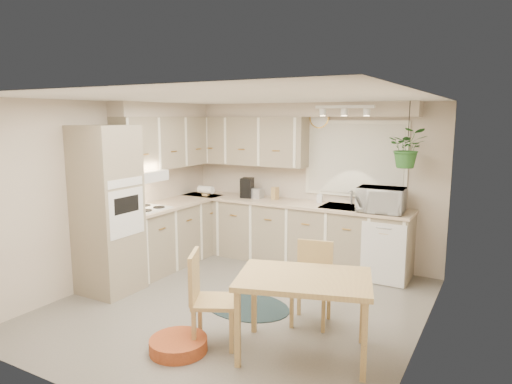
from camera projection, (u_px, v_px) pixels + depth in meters
The scene contains 35 objects.
floor at pixel (239, 306), 5.36m from camera, with size 4.20×4.20×0.00m, color slate.
ceiling at pixel (237, 98), 4.97m from camera, with size 4.20×4.20×0.00m, color white.
wall_back at pixel (309, 183), 6.98m from camera, with size 4.00×0.04×2.40m, color beige.
wall_front at pixel (89, 254), 3.36m from camera, with size 4.00×0.04×2.40m, color beige.
wall_left at pixel (111, 192), 6.13m from camera, with size 0.04×4.20×2.40m, color beige.
wall_right at pixel (423, 226), 4.21m from camera, with size 0.04×4.20×2.40m, color beige.
base_cab_left at pixel (172, 234), 6.86m from camera, with size 0.60×1.85×0.90m, color gray.
base_cab_back at pixel (289, 233), 6.94m from camera, with size 3.60×0.60×0.90m, color gray.
counter_left at pixel (172, 204), 6.78m from camera, with size 0.64×1.89×0.04m, color beige.
counter_back at pixel (289, 203), 6.85m from camera, with size 3.64×0.64×0.04m, color beige.
oven_stack at pixel (108, 210), 5.68m from camera, with size 0.65×0.65×2.10m, color gray.
wall_oven_face at pixel (127, 213), 5.52m from camera, with size 0.02×0.56×0.58m, color silver.
upper_cab_left at pixel (168, 142), 6.81m from camera, with size 0.35×2.00×0.75m, color gray.
upper_cab_back at pixel (247, 141), 7.21m from camera, with size 2.00×0.35×0.75m, color gray.
soffit_left at pixel (166, 110), 6.74m from camera, with size 0.30×2.00×0.20m, color beige.
soffit_back at pixel (294, 110), 6.77m from camera, with size 3.60×0.30×0.20m, color beige.
cooktop at pixel (145, 209), 6.28m from camera, with size 0.52×0.58×0.02m, color silver.
range_hood at pixel (143, 176), 6.21m from camera, with size 0.40×0.60×0.14m, color silver.
window_blinds at pixel (354, 159), 6.55m from camera, with size 1.40×0.02×1.00m, color white.
window_frame at pixel (355, 159), 6.56m from camera, with size 1.50×0.02×1.10m, color white.
sink at pixel (347, 210), 6.43m from camera, with size 0.70×0.48×0.10m, color #A6A8AD.
dishwasher_front at pixel (383, 254), 5.95m from camera, with size 0.58×0.01×0.83m, color silver.
track_light_bar at pixel (344, 107), 5.98m from camera, with size 0.80×0.04×0.04m, color silver.
wall_clock at pixel (319, 118), 6.72m from camera, with size 0.30×0.30×0.03m, color #E8B452.
dining_table at pixel (303, 316), 4.22m from camera, with size 1.21×0.80×0.76m, color tan.
chair_left at pixel (215, 299), 4.41m from camera, with size 0.43×0.43×0.92m, color tan.
chair_back at pixel (311, 284), 4.85m from camera, with size 0.41×0.41×0.87m, color tan.
braided_rug at pixel (247, 306), 5.34m from camera, with size 1.06×0.80×0.01m, color black.
pet_bed at pixel (178, 345), 4.32m from camera, with size 0.55×0.55×0.13m, color #A74921.
microwave at pixel (381, 197), 6.07m from camera, with size 0.60×0.33×0.41m, color silver.
soap_bottle at pixel (320, 200), 6.77m from camera, with size 0.08×0.18×0.08m, color silver.
hanging_plant at pixel (407, 152), 5.82m from camera, with size 0.46×0.52×0.40m, color #2B6428.
coffee_maker at pixel (247, 188), 7.18m from camera, with size 0.17×0.21×0.31m, color black.
toaster at pixel (255, 193), 7.15m from camera, with size 0.25×0.14×0.15m, color #A6A8AD.
knife_block at pixel (275, 193), 7.01m from camera, with size 0.09×0.09×0.19m, color tan.
Camera 1 is at (2.66, -4.33, 2.20)m, focal length 32.00 mm.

